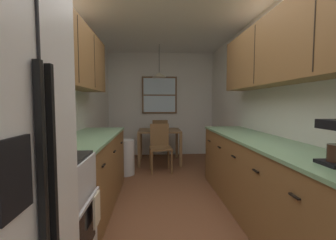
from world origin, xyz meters
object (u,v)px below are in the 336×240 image
(microwave_over_range, at_px, (11,52))
(dining_table, at_px, (159,135))
(dining_chair_near, at_px, (160,145))
(table_serving_bowl, at_px, (164,129))
(dining_chair_far, at_px, (160,136))
(storage_canister, at_px, (69,136))
(stove_range, at_px, (37,226))
(trash_bin, at_px, (126,157))

(microwave_over_range, relative_size, dining_table, 0.62)
(dining_chair_near, bearing_deg, table_serving_bowl, 79.43)
(dining_chair_far, bearing_deg, dining_chair_near, -92.16)
(microwave_over_range, bearing_deg, dining_table, 73.04)
(dining_chair_far, xyz_separation_m, storage_canister, (-0.97, -3.37, 0.49))
(dining_table, height_order, storage_canister, storage_canister)
(dining_table, height_order, dining_chair_far, dining_chair_far)
(storage_canister, bearing_deg, table_serving_bowl, 68.88)
(dining_table, xyz_separation_m, table_serving_bowl, (0.09, -0.10, 0.14))
(stove_range, distance_m, dining_chair_far, 4.14)
(microwave_over_range, relative_size, dining_chair_far, 0.62)
(trash_bin, bearing_deg, table_serving_bowl, 44.70)
(dining_chair_far, height_order, trash_bin, dining_chair_far)
(dining_table, bearing_deg, dining_chair_far, 86.05)
(stove_range, xyz_separation_m, trash_bin, (0.29, 2.59, -0.15))
(storage_canister, relative_size, table_serving_bowl, 0.79)
(microwave_over_range, height_order, dining_chair_far, microwave_over_range)
(table_serving_bowl, bearing_deg, dining_chair_far, 93.99)
(microwave_over_range, bearing_deg, stove_range, -0.03)
(microwave_over_range, relative_size, table_serving_bowl, 2.58)
(trash_bin, xyz_separation_m, table_serving_bowl, (0.72, 0.72, 0.44))
(stove_range, xyz_separation_m, microwave_over_range, (-0.11, 0.00, 1.15))
(microwave_over_range, bearing_deg, table_serving_bowl, 71.12)
(microwave_over_range, distance_m, dining_table, 3.71)
(dining_chair_near, relative_size, dining_chair_far, 1.00)
(microwave_over_range, xyz_separation_m, dining_chair_far, (1.08, 4.02, -1.12))
(microwave_over_range, height_order, table_serving_bowl, microwave_over_range)
(dining_table, distance_m, storage_canister, 2.93)
(microwave_over_range, bearing_deg, dining_chair_near, 69.67)
(microwave_over_range, xyz_separation_m, storage_canister, (0.11, 0.66, -0.64))
(dining_chair_near, bearing_deg, stove_range, -108.26)
(storage_canister, bearing_deg, stove_range, -89.52)
(stove_range, relative_size, storage_canister, 6.41)
(dining_table, bearing_deg, trash_bin, -127.76)
(stove_range, xyz_separation_m, dining_chair_near, (0.92, 2.80, 0.03))
(microwave_over_range, distance_m, table_serving_bowl, 3.61)
(stove_range, height_order, dining_chair_far, stove_range)
(dining_table, bearing_deg, dining_chair_near, -90.36)
(stove_range, relative_size, dining_chair_near, 1.22)
(dining_chair_near, xyz_separation_m, dining_chair_far, (0.05, 1.23, 0.00))
(stove_range, relative_size, microwave_over_range, 1.96)
(dining_chair_near, height_order, table_serving_bowl, dining_chair_near)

